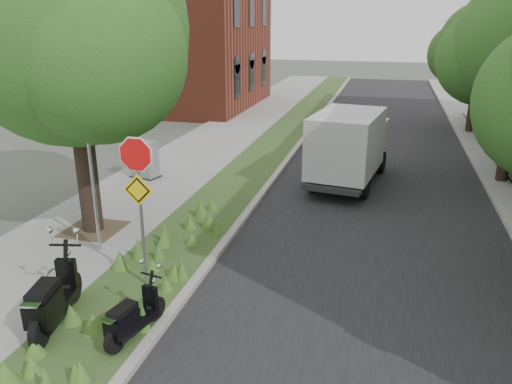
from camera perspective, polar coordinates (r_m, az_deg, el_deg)
ground at (r=9.76m, az=-6.38°, el=-13.68°), size 120.00×120.00×0.00m
sidewalk_near at (r=19.77m, az=-7.61°, el=3.77°), size 3.50×60.00×0.12m
verge at (r=18.92m, az=0.14°, el=3.23°), size 2.00×60.00×0.12m
kerb_near at (r=18.71m, az=3.11°, el=3.03°), size 0.20×60.00×0.13m
road at (r=18.37m, az=13.86°, el=1.98°), size 7.00×60.00×0.01m
kerb_far at (r=18.67m, az=24.64°, el=1.22°), size 0.20×60.00×0.13m
street_tree_main at (r=12.69m, az=-20.47°, el=15.92°), size 6.21×5.54×7.66m
bare_post at (r=11.75m, az=-18.32°, el=2.62°), size 0.08×0.08×4.00m
bike_hoop at (r=10.27m, az=-22.18°, el=-10.11°), size 0.06×0.78×0.77m
sign_assembly at (r=9.79m, az=-13.34°, el=1.12°), size 0.94×0.08×3.22m
fence_far at (r=18.65m, az=27.01°, el=2.79°), size 0.04×24.00×1.00m
brick_building at (r=32.18m, az=-8.65°, el=17.15°), size 9.40×10.40×8.30m
far_tree_c at (r=25.96m, az=24.13°, el=14.72°), size 4.37×3.89×5.93m
scooter_near at (r=9.54m, az=-22.40°, el=-11.95°), size 0.69×1.97×0.95m
scooter_far at (r=8.90m, az=-14.27°, el=-14.22°), size 0.51×1.49×0.72m
box_truck at (r=16.77m, az=10.63°, el=5.44°), size 2.45×4.86×2.11m
utility_cabinet at (r=17.40m, az=-12.62°, el=3.58°), size 1.06×0.82×1.25m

